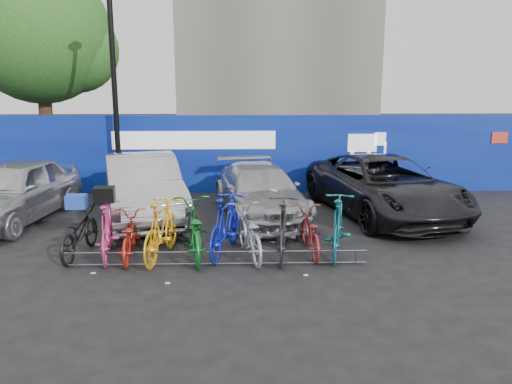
{
  "coord_description": "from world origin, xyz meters",
  "views": [
    {
      "loc": [
        0.49,
        -9.4,
        3.3
      ],
      "look_at": [
        0.8,
        2.0,
        0.85
      ],
      "focal_mm": 35.0,
      "sensor_mm": 36.0,
      "label": 1
    }
  ],
  "objects_px": {
    "lamppost": "(114,86)",
    "car_0": "(13,191)",
    "bike_3": "(161,230)",
    "bike_2": "(129,236)",
    "car_2": "(260,192)",
    "bike_rack": "(217,258)",
    "bike_9": "(338,226)",
    "bike_1": "(107,230)",
    "bike_7": "(283,228)",
    "car_3": "(384,186)",
    "tree": "(46,36)",
    "bike_4": "(194,230)",
    "bike_0": "(79,232)",
    "bike_6": "(249,233)",
    "bike_5": "(225,225)",
    "bike_8": "(310,232)",
    "car_1": "(143,187)"
  },
  "relations": [
    {
      "from": "lamppost",
      "to": "car_0",
      "type": "xyz_separation_m",
      "value": [
        -1.93,
        -2.73,
        -2.5
      ]
    },
    {
      "from": "bike_3",
      "to": "bike_2",
      "type": "bearing_deg",
      "value": 7.67
    },
    {
      "from": "car_2",
      "to": "bike_rack",
      "type": "bearing_deg",
      "value": -115.27
    },
    {
      "from": "bike_2",
      "to": "bike_9",
      "type": "distance_m",
      "value": 4.08
    },
    {
      "from": "bike_1",
      "to": "bike_7",
      "type": "xyz_separation_m",
      "value": [
        3.41,
        -0.07,
        0.03
      ]
    },
    {
      "from": "car_3",
      "to": "bike_7",
      "type": "relative_size",
      "value": 2.8
    },
    {
      "from": "bike_3",
      "to": "bike_7",
      "type": "distance_m",
      "value": 2.34
    },
    {
      "from": "lamppost",
      "to": "bike_7",
      "type": "distance_m",
      "value": 7.61
    },
    {
      "from": "tree",
      "to": "bike_7",
      "type": "height_order",
      "value": "tree"
    },
    {
      "from": "bike_rack",
      "to": "bike_2",
      "type": "relative_size",
      "value": 3.29
    },
    {
      "from": "lamppost",
      "to": "bike_4",
      "type": "xyz_separation_m",
      "value": [
        2.73,
        -5.46,
        -2.72
      ]
    },
    {
      "from": "car_3",
      "to": "bike_0",
      "type": "height_order",
      "value": "car_3"
    },
    {
      "from": "car_2",
      "to": "bike_6",
      "type": "bearing_deg",
      "value": -106.8
    },
    {
      "from": "bike_4",
      "to": "bike_9",
      "type": "height_order",
      "value": "bike_9"
    },
    {
      "from": "bike_4",
      "to": "bike_6",
      "type": "xyz_separation_m",
      "value": [
        1.07,
        -0.05,
        -0.05
      ]
    },
    {
      "from": "car_3",
      "to": "bike_5",
      "type": "bearing_deg",
      "value": -155.66
    },
    {
      "from": "tree",
      "to": "bike_8",
      "type": "relative_size",
      "value": 4.52
    },
    {
      "from": "bike_3",
      "to": "bike_5",
      "type": "xyz_separation_m",
      "value": [
        1.22,
        0.23,
        0.01
      ]
    },
    {
      "from": "lamppost",
      "to": "bike_3",
      "type": "distance_m",
      "value": 6.52
    },
    {
      "from": "bike_2",
      "to": "bike_6",
      "type": "bearing_deg",
      "value": 174.64
    },
    {
      "from": "tree",
      "to": "bike_9",
      "type": "xyz_separation_m",
      "value": [
        9.13,
        -10.07,
        -4.47
      ]
    },
    {
      "from": "tree",
      "to": "bike_2",
      "type": "bearing_deg",
      "value": -63.61
    },
    {
      "from": "tree",
      "to": "bike_3",
      "type": "relative_size",
      "value": 4.0
    },
    {
      "from": "car_2",
      "to": "bike_5",
      "type": "xyz_separation_m",
      "value": [
        -0.78,
        -2.87,
        -0.06
      ]
    },
    {
      "from": "tree",
      "to": "car_1",
      "type": "bearing_deg",
      "value": -56.44
    },
    {
      "from": "bike_8",
      "to": "bike_3",
      "type": "bearing_deg",
      "value": 1.2
    },
    {
      "from": "car_3",
      "to": "bike_2",
      "type": "bearing_deg",
      "value": -163.84
    },
    {
      "from": "bike_7",
      "to": "bike_3",
      "type": "bearing_deg",
      "value": 6.68
    },
    {
      "from": "bike_5",
      "to": "bike_8",
      "type": "bearing_deg",
      "value": -166.3
    },
    {
      "from": "car_0",
      "to": "bike_3",
      "type": "relative_size",
      "value": 2.33
    },
    {
      "from": "tree",
      "to": "lamppost",
      "type": "xyz_separation_m",
      "value": [
        3.57,
        -4.66,
        -1.8
      ]
    },
    {
      "from": "car_0",
      "to": "bike_4",
      "type": "bearing_deg",
      "value": -23.64
    },
    {
      "from": "car_1",
      "to": "bike_3",
      "type": "bearing_deg",
      "value": -89.19
    },
    {
      "from": "car_0",
      "to": "bike_6",
      "type": "xyz_separation_m",
      "value": [
        5.73,
        -2.77,
        -0.28
      ]
    },
    {
      "from": "bike_2",
      "to": "bike_8",
      "type": "height_order",
      "value": "bike_8"
    },
    {
      "from": "bike_6",
      "to": "car_1",
      "type": "bearing_deg",
      "value": -61.06
    },
    {
      "from": "tree",
      "to": "bike_6",
      "type": "xyz_separation_m",
      "value": [
        7.37,
        -10.17,
        -4.57
      ]
    },
    {
      "from": "bike_3",
      "to": "bike_9",
      "type": "height_order",
      "value": "bike_9"
    },
    {
      "from": "lamppost",
      "to": "bike_0",
      "type": "xyz_separation_m",
      "value": [
        0.47,
        -5.33,
        -2.79
      ]
    },
    {
      "from": "tree",
      "to": "bike_rack",
      "type": "height_order",
      "value": "tree"
    },
    {
      "from": "car_3",
      "to": "bike_2",
      "type": "xyz_separation_m",
      "value": [
        -5.83,
        -3.19,
        -0.32
      ]
    },
    {
      "from": "bike_2",
      "to": "car_0",
      "type": "bearing_deg",
      "value": -45.25
    },
    {
      "from": "bike_4",
      "to": "bike_1",
      "type": "bearing_deg",
      "value": -8.45
    },
    {
      "from": "bike_2",
      "to": "bike_8",
      "type": "relative_size",
      "value": 0.99
    },
    {
      "from": "car_1",
      "to": "bike_1",
      "type": "distance_m",
      "value": 2.96
    },
    {
      "from": "bike_1",
      "to": "bike_7",
      "type": "distance_m",
      "value": 3.41
    },
    {
      "from": "car_2",
      "to": "bike_9",
      "type": "distance_m",
      "value": 3.29
    },
    {
      "from": "lamppost",
      "to": "bike_7",
      "type": "relative_size",
      "value": 3.12
    },
    {
      "from": "tree",
      "to": "bike_rack",
      "type": "bearing_deg",
      "value": -57.55
    },
    {
      "from": "tree",
      "to": "bike_7",
      "type": "bearing_deg",
      "value": -51.77
    }
  ]
}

